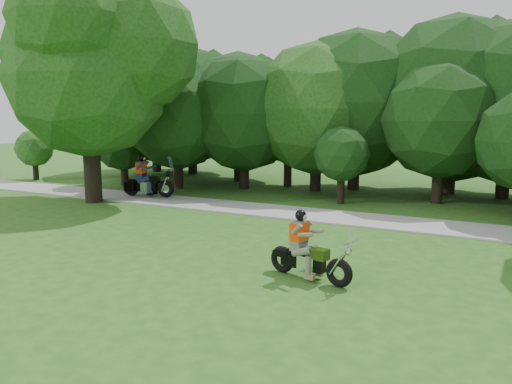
% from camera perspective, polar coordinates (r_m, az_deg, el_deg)
% --- Properties ---
extents(ground, '(100.00, 100.00, 0.00)m').
position_cam_1_polar(ground, '(10.22, -1.62, -11.62)').
color(ground, '#2A5C1A').
rests_on(ground, ground).
extents(walkway, '(60.00, 2.20, 0.06)m').
position_cam_1_polar(walkway, '(17.38, 11.20, -3.03)').
color(walkway, gray).
rests_on(walkway, ground).
extents(tree_line, '(39.69, 11.34, 7.89)m').
position_cam_1_polar(tree_line, '(23.23, 18.10, 9.01)').
color(tree_line, black).
rests_on(tree_line, ground).
extents(big_tree_west, '(8.64, 6.56, 9.96)m').
position_cam_1_polar(big_tree_west, '(21.59, -18.17, 14.28)').
color(big_tree_west, black).
rests_on(big_tree_west, ground).
extents(chopper_motorcycle, '(2.10, 0.86, 1.52)m').
position_cam_1_polar(chopper_motorcycle, '(11.03, 5.72, -7.03)').
color(chopper_motorcycle, black).
rests_on(chopper_motorcycle, ground).
extents(touring_motorcycle, '(2.37, 1.04, 1.82)m').
position_cam_1_polar(touring_motorcycle, '(21.89, -12.57, 1.21)').
color(touring_motorcycle, black).
rests_on(touring_motorcycle, walkway).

